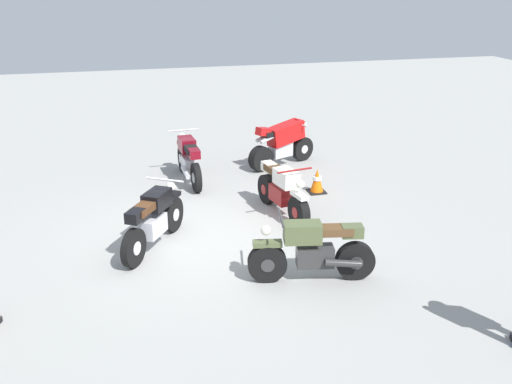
% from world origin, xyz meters
% --- Properties ---
extents(ground_plane, '(40.00, 40.00, 0.00)m').
position_xyz_m(ground_plane, '(0.00, 0.00, 0.00)').
color(ground_plane, '#9E9E99').
extents(motorcycle_red_sportbike, '(1.03, 1.85, 1.14)m').
position_xyz_m(motorcycle_red_sportbike, '(3.69, -2.56, 0.59)').
color(motorcycle_red_sportbike, black).
rests_on(motorcycle_red_sportbike, ground).
extents(motorcycle_black_cruiser, '(1.83, 1.22, 1.09)m').
position_xyz_m(motorcycle_black_cruiser, '(-0.17, 0.90, 0.52)').
color(motorcycle_black_cruiser, black).
rests_on(motorcycle_black_cruiser, ground).
extents(motorcycle_maroon_cruiser, '(2.09, 0.70, 1.09)m').
position_xyz_m(motorcycle_maroon_cruiser, '(3.08, -0.18, 0.52)').
color(motorcycle_maroon_cruiser, black).
rests_on(motorcycle_maroon_cruiser, ground).
extents(motorcycle_olive_vintage, '(0.79, 1.95, 1.07)m').
position_xyz_m(motorcycle_olive_vintage, '(-1.91, -1.33, 0.49)').
color(motorcycle_olive_vintage, black).
rests_on(motorcycle_olive_vintage, ground).
extents(motorcycle_cream_vintage, '(1.95, 0.70, 1.07)m').
position_xyz_m(motorcycle_cream_vintage, '(0.71, -1.65, 0.49)').
color(motorcycle_cream_vintage, black).
rests_on(motorcycle_cream_vintage, ground).
extents(traffic_cone, '(0.36, 0.36, 0.53)m').
position_xyz_m(traffic_cone, '(1.69, -2.72, 0.26)').
color(traffic_cone, black).
rests_on(traffic_cone, ground).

